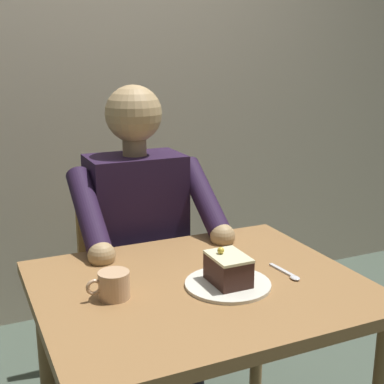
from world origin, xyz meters
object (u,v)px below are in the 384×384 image
seated_person (143,245)px  cake_slice (228,269)px  chair (131,267)px  coffee_cup (113,284)px  dessert_spoon (289,274)px  dining_table (200,310)px

seated_person → cake_slice: 0.57m
chair → cake_slice: bearing=95.1°
seated_person → coffee_cup: size_ratio=10.22×
seated_person → dessert_spoon: seated_person is taller
chair → dessert_spoon: chair is taller
seated_person → coffee_cup: bearing=62.3°
dessert_spoon → cake_slice: bearing=-3.4°
seated_person → chair: bearing=-90.0°
chair → coffee_cup: chair is taller
coffee_cup → dessert_spoon: (-0.53, 0.07, -0.04)m
dining_table → coffee_cup: bearing=-2.3°
coffee_cup → dessert_spoon: size_ratio=0.85×
cake_slice → dessert_spoon: (-0.20, 0.01, -0.05)m
seated_person → coffee_cup: seated_person is taller
chair → coffee_cup: (0.26, 0.66, 0.25)m
dining_table → seated_person: seated_person is taller
dining_table → dessert_spoon: dessert_spoon is taller
seated_person → coffee_cup: (0.26, 0.49, 0.09)m
cake_slice → dessert_spoon: size_ratio=0.93×
cake_slice → dessert_spoon: bearing=176.6°
dining_table → coffee_cup: 0.29m
chair → coffee_cup: 0.75m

